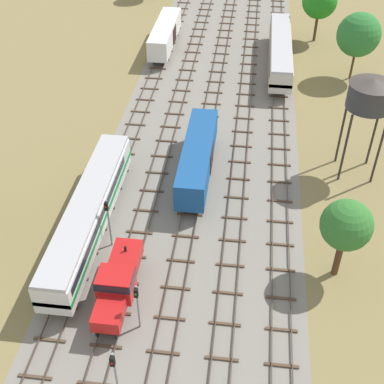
{
  "coord_description": "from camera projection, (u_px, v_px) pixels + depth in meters",
  "views": [
    {
      "loc": [
        4.68,
        -1.34,
        32.22
      ],
      "look_at": [
        0.0,
        36.07,
        1.5
      ],
      "focal_mm": 48.13,
      "sensor_mm": 36.0,
      "label": 1
    }
  ],
  "objects": [
    {
      "name": "diesel_railcar_far_left_near",
      "position": [
        89.0,
        212.0,
        44.8
      ],
      "size": [
        2.96,
        20.5,
        3.8
      ],
      "color": "white",
      "rests_on": "ground"
    },
    {
      "name": "lineside_tree_0",
      "position": [
        359.0,
        35.0,
        66.17
      ],
      "size": [
        5.64,
        5.64,
        8.96
      ],
      "color": "#4C331E",
      "rests_on": "ground"
    },
    {
      "name": "signal_post_near",
      "position": [
        137.0,
        302.0,
        36.7
      ],
      "size": [
        0.28,
        0.47,
        4.58
      ],
      "color": "gray",
      "rests_on": "ground"
    },
    {
      "name": "water_tower",
      "position": [
        371.0,
        95.0,
        48.11
      ],
      "size": [
        4.52,
        4.52,
        10.49
      ],
      "color": "#2D2826",
      "rests_on": "ground"
    },
    {
      "name": "track_centre",
      "position": [
        245.0,
        100.0,
        65.19
      ],
      "size": [
        2.4,
        126.0,
        0.29
      ],
      "color": "#47382D",
      "rests_on": "ground"
    },
    {
      "name": "diesel_railcar_centre_right_midfar",
      "position": [
        280.0,
        50.0,
        71.01
      ],
      "size": [
        2.96,
        20.5,
        3.8
      ],
      "color": "beige",
      "rests_on": "ground"
    },
    {
      "name": "lineside_tree_4",
      "position": [
        346.0,
        226.0,
        39.37
      ],
      "size": [
        4.08,
        4.08,
        7.45
      ],
      "color": "#4C331E",
      "rests_on": "ground"
    },
    {
      "name": "track_centre_right",
      "position": [
        279.0,
        102.0,
        64.78
      ],
      "size": [
        2.4,
        126.0,
        0.29
      ],
      "color": "#47382D",
      "rests_on": "ground"
    },
    {
      "name": "ballast_bed",
      "position": [
        212.0,
        102.0,
        64.91
      ],
      "size": [
        20.84,
        176.0,
        0.01
      ],
      "primitive_type": "cube",
      "color": "gray",
      "rests_on": "ground"
    },
    {
      "name": "track_left",
      "position": [
        180.0,
        96.0,
        66.0
      ],
      "size": [
        2.4,
        126.0,
        0.29
      ],
      "color": "#47382D",
      "rests_on": "ground"
    },
    {
      "name": "lineside_tree_1",
      "position": [
        320.0,
        1.0,
        76.07
      ],
      "size": [
        5.19,
        5.19,
        8.72
      ],
      "color": "#4C331E",
      "rests_on": "ground"
    },
    {
      "name": "track_far_left",
      "position": [
        148.0,
        94.0,
        66.4
      ],
      "size": [
        2.4,
        126.0,
        0.29
      ],
      "color": "#47382D",
      "rests_on": "ground"
    },
    {
      "name": "freight_boxcar_centre_left_mid",
      "position": [
        198.0,
        157.0,
        51.5
      ],
      "size": [
        2.87,
        14.0,
        3.6
      ],
      "color": "#194C8C",
      "rests_on": "ground"
    },
    {
      "name": "signal_post_mid",
      "position": [
        116.0,
        375.0,
        31.41
      ],
      "size": [
        0.28,
        0.47,
        5.87
      ],
      "color": "gray",
      "rests_on": "ground"
    },
    {
      "name": "freight_boxcar_far_left_far",
      "position": [
        165.0,
        34.0,
        75.85
      ],
      "size": [
        2.87,
        14.0,
        3.6
      ],
      "color": "white",
      "rests_on": "ground"
    },
    {
      "name": "shunter_loco_left_nearest",
      "position": [
        118.0,
        282.0,
        39.33
      ],
      "size": [
        2.74,
        8.46,
        3.1
      ],
      "color": "red",
      "rests_on": "ground"
    },
    {
      "name": "ground_plane",
      "position": [
        212.0,
        102.0,
        64.91
      ],
      "size": [
        480.0,
        480.0,
        0.0
      ],
      "primitive_type": "plane",
      "color": "olive"
    },
    {
      "name": "track_centre_left",
      "position": [
        212.0,
        98.0,
        65.59
      ],
      "size": [
        2.4,
        126.0,
        0.29
      ],
      "color": "#47382D",
      "rests_on": "ground"
    },
    {
      "name": "signal_post_nearest",
      "position": [
        108.0,
        218.0,
        43.21
      ],
      "size": [
        0.28,
        0.47,
        5.11
      ],
      "color": "gray",
      "rests_on": "ground"
    }
  ]
}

